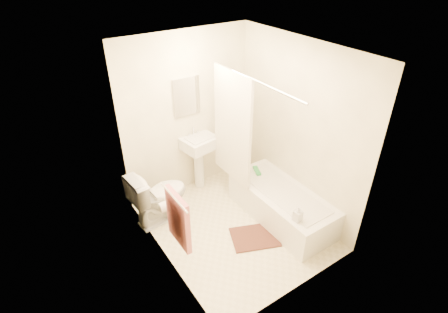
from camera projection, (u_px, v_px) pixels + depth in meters
floor at (234, 226)px, 4.79m from camera, size 2.40×2.40×0.00m
ceiling at (238, 50)px, 3.53m from camera, size 2.40×2.40×0.00m
wall_back at (187, 116)px, 5.01m from camera, size 2.00×0.02×2.40m
wall_left at (159, 179)px, 3.69m from camera, size 0.02×2.40×2.40m
wall_right at (297, 130)px, 4.63m from camera, size 0.02×2.40×2.40m
mirror at (187, 97)px, 4.83m from camera, size 0.40×0.03×0.55m
curtain_rod at (253, 80)px, 3.95m from camera, size 0.03×1.70×0.03m
shower_curtain at (232, 128)px, 4.64m from camera, size 0.04×0.80×1.55m
towel_bar at (174, 197)px, 3.58m from camera, size 0.02×0.60×0.02m
towel at (178, 219)px, 3.76m from camera, size 0.06×0.45×0.66m
toilet_paper at (164, 207)px, 4.07m from camera, size 0.11×0.12×0.12m
toilet at (159, 196)px, 4.73m from camera, size 0.84×0.52×0.78m
sink at (200, 160)px, 5.33m from camera, size 0.54×0.46×0.96m
bathtub at (281, 204)px, 4.84m from camera, size 0.69×1.57×0.44m
bath_mat at (255, 237)px, 4.60m from camera, size 0.73×0.65×0.02m
soap_bottle at (298, 214)px, 4.19m from camera, size 0.10×0.10×0.21m
scrub_brush at (257, 171)px, 5.12m from camera, size 0.14×0.23×0.04m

